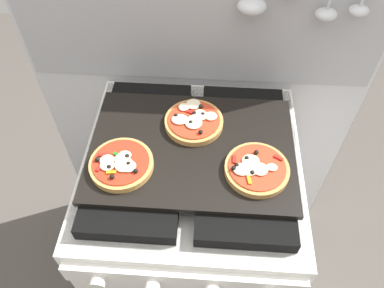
{
  "coord_description": "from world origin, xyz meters",
  "views": [
    {
      "loc": [
        0.04,
        -0.62,
        1.69
      ],
      "look_at": [
        0.0,
        0.0,
        0.93
      ],
      "focal_mm": 35.37,
      "sensor_mm": 36.0,
      "label": 1
    }
  ],
  "objects_px": {
    "stove": "(192,228)",
    "baking_tray": "(192,148)",
    "pizza_center": "(195,121)",
    "pizza_left": "(121,164)",
    "pizza_right": "(256,169)"
  },
  "relations": [
    {
      "from": "pizza_right",
      "to": "baking_tray",
      "type": "bearing_deg",
      "value": 156.76
    },
    {
      "from": "baking_tray",
      "to": "pizza_left",
      "type": "distance_m",
      "value": 0.19
    },
    {
      "from": "stove",
      "to": "pizza_center",
      "type": "bearing_deg",
      "value": 88.18
    },
    {
      "from": "pizza_left",
      "to": "pizza_right",
      "type": "bearing_deg",
      "value": 1.31
    },
    {
      "from": "baking_tray",
      "to": "pizza_left",
      "type": "relative_size",
      "value": 3.35
    },
    {
      "from": "pizza_left",
      "to": "pizza_center",
      "type": "height_order",
      "value": "same"
    },
    {
      "from": "stove",
      "to": "pizza_center",
      "type": "height_order",
      "value": "pizza_center"
    },
    {
      "from": "pizza_left",
      "to": "stove",
      "type": "bearing_deg",
      "value": 23.87
    },
    {
      "from": "pizza_left",
      "to": "pizza_center",
      "type": "bearing_deg",
      "value": 42.06
    },
    {
      "from": "baking_tray",
      "to": "pizza_right",
      "type": "xyz_separation_m",
      "value": [
        0.16,
        -0.07,
        0.02
      ]
    },
    {
      "from": "baking_tray",
      "to": "pizza_left",
      "type": "height_order",
      "value": "pizza_left"
    },
    {
      "from": "stove",
      "to": "baking_tray",
      "type": "height_order",
      "value": "baking_tray"
    },
    {
      "from": "pizza_center",
      "to": "stove",
      "type": "bearing_deg",
      "value": -91.82
    },
    {
      "from": "stove",
      "to": "baking_tray",
      "type": "bearing_deg",
      "value": 90.0
    },
    {
      "from": "baking_tray",
      "to": "pizza_center",
      "type": "distance_m",
      "value": 0.08
    }
  ]
}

